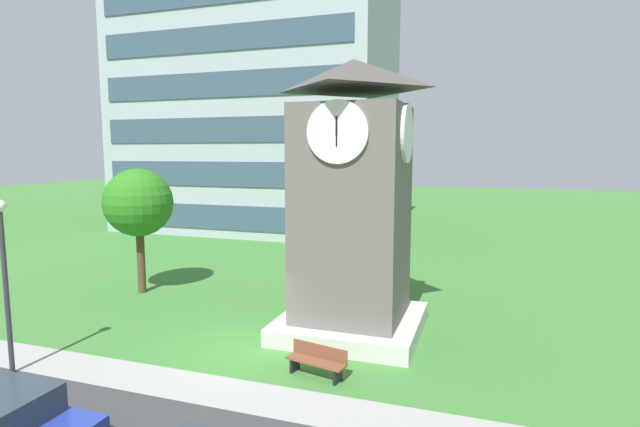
{
  "coord_description": "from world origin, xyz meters",
  "views": [
    {
      "loc": [
        7.5,
        -13.81,
        6.39
      ],
      "look_at": [
        1.53,
        3.72,
        4.08
      ],
      "focal_mm": 27.73,
      "sensor_mm": 36.0,
      "label": 1
    }
  ],
  "objects_px": {
    "clock_tower": "(352,215)",
    "street_lamp": "(4,265)",
    "park_bench": "(317,360)",
    "tree_by_building": "(138,203)"
  },
  "relations": [
    {
      "from": "clock_tower",
      "to": "park_bench",
      "type": "xyz_separation_m",
      "value": [
        -0.01,
        -3.76,
        -3.75
      ]
    },
    {
      "from": "clock_tower",
      "to": "street_lamp",
      "type": "xyz_separation_m",
      "value": [
        -8.48,
        -6.44,
        -1.0
      ]
    },
    {
      "from": "tree_by_building",
      "to": "street_lamp",
      "type": "bearing_deg",
      "value": -76.74
    },
    {
      "from": "tree_by_building",
      "to": "park_bench",
      "type": "bearing_deg",
      "value": -27.8
    },
    {
      "from": "clock_tower",
      "to": "tree_by_building",
      "type": "xyz_separation_m",
      "value": [
        -10.4,
        1.71,
        -0.1
      ]
    },
    {
      "from": "street_lamp",
      "to": "tree_by_building",
      "type": "relative_size",
      "value": 0.89
    },
    {
      "from": "clock_tower",
      "to": "park_bench",
      "type": "relative_size",
      "value": 5.1
    },
    {
      "from": "park_bench",
      "to": "street_lamp",
      "type": "distance_m",
      "value": 9.3
    },
    {
      "from": "park_bench",
      "to": "tree_by_building",
      "type": "distance_m",
      "value": 12.3
    },
    {
      "from": "clock_tower",
      "to": "street_lamp",
      "type": "bearing_deg",
      "value": -142.79
    }
  ]
}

